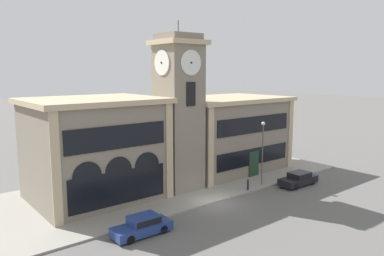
{
  "coord_description": "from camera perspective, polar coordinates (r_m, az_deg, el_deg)",
  "views": [
    {
      "loc": [
        -21.61,
        -23.29,
        11.54
      ],
      "look_at": [
        0.16,
        3.46,
        6.31
      ],
      "focal_mm": 35.0,
      "sensor_mm": 36.0,
      "label": 1
    }
  ],
  "objects": [
    {
      "name": "ground_plane",
      "position": [
        33.79,
        3.57,
        -11.36
      ],
      "size": [
        300.0,
        300.0,
        0.0
      ],
      "primitive_type": "plane",
      "color": "#605E5B"
    },
    {
      "name": "sidewalk_kerb",
      "position": [
        39.08,
        -3.67,
        -8.46
      ],
      "size": [
        39.18,
        14.38,
        0.15
      ],
      "color": "gray",
      "rests_on": "ground_plane"
    },
    {
      "name": "clock_tower",
      "position": [
        36.04,
        -2.04,
        2.31
      ],
      "size": [
        4.38,
        4.38,
        16.23
      ],
      "color": "gray",
      "rests_on": "ground_plane"
    },
    {
      "name": "town_hall_left_wing",
      "position": [
        34.88,
        -14.6,
        -3.08
      ],
      "size": [
        11.54,
        9.62,
        9.21
      ],
      "color": "gray",
      "rests_on": "ground_plane"
    },
    {
      "name": "town_hall_right_wing",
      "position": [
        44.19,
        5.14,
        -0.82
      ],
      "size": [
        14.15,
        9.62,
        8.58
      ],
      "color": "gray",
      "rests_on": "ground_plane"
    },
    {
      "name": "parked_car_near",
      "position": [
        27.68,
        -7.54,
        -14.45
      ],
      "size": [
        4.35,
        1.79,
        1.4
      ],
      "rotation": [
        0.0,
        0.0,
        3.12
      ],
      "color": "navy",
      "rests_on": "ground_plane"
    },
    {
      "name": "parked_car_mid",
      "position": [
        40.03,
        15.93,
        -7.41
      ],
      "size": [
        4.54,
        1.83,
        1.35
      ],
      "rotation": [
        0.0,
        0.0,
        3.12
      ],
      "color": "black",
      "rests_on": "ground_plane"
    },
    {
      "name": "street_lamp",
      "position": [
        38.02,
        10.72,
        -2.48
      ],
      "size": [
        0.36,
        0.36,
        6.46
      ],
      "color": "#4C4C51",
      "rests_on": "sidewalk_kerb"
    },
    {
      "name": "bollard",
      "position": [
        37.07,
        8.52,
        -8.53
      ],
      "size": [
        0.18,
        0.18,
        1.06
      ],
      "color": "black",
      "rests_on": "sidewalk_kerb"
    }
  ]
}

